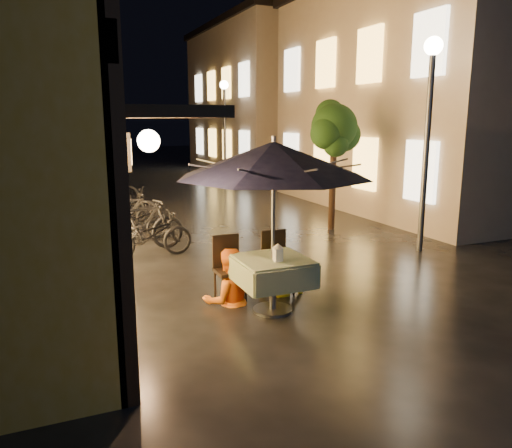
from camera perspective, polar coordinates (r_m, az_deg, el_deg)
name	(u,v)px	position (r m, az deg, el deg)	size (l,w,h in m)	color
ground	(351,303)	(7.64, 10.85, -8.85)	(90.00, 90.00, 0.00)	black
east_building_near	(442,95)	(16.95, 20.49, 13.64)	(7.30, 9.30, 6.80)	#BCAB98
east_building_far	(280,100)	(26.55, 2.82, 14.00)	(7.30, 10.30, 7.30)	#BCAB98
street_tree	(334,130)	(12.25, 8.96, 10.55)	(1.43, 1.20, 3.15)	black
streetlamp_near	(429,107)	(10.59, 19.19, 12.55)	(0.36, 0.36, 4.23)	#59595E
streetlamp_far	(224,113)	(21.11, -3.62, 12.52)	(0.36, 0.36, 4.23)	#59595E
cafe_table	(273,271)	(7.02, 1.93, -5.43)	(0.99, 0.99, 0.78)	#59595E
patio_umbrella	(274,160)	(6.72, 2.02, 7.38)	(2.67, 2.67, 2.46)	#59595E
cafe_chair_left	(228,264)	(7.54, -3.21, -4.60)	(0.42, 0.42, 0.97)	black
cafe_chair_right	(276,258)	(7.84, 2.31, -3.96)	(0.42, 0.42, 0.97)	black
table_lantern	(278,251)	(6.79, 2.51, -3.13)	(0.16, 0.16, 0.25)	white
person_orange	(228,250)	(7.32, -3.24, -2.95)	(0.78, 0.61, 1.61)	orange
person_yellow	(281,249)	(7.67, 2.83, -2.84)	(0.94, 0.54, 1.46)	yellow
bicycle_0	(149,235)	(9.98, -12.13, -1.26)	(0.60, 1.72, 0.90)	black
bicycle_1	(142,226)	(10.41, -12.94, -0.22)	(0.51, 1.82, 1.09)	black
bicycle_2	(136,224)	(11.30, -13.60, 0.06)	(0.56, 1.61, 0.85)	black
bicycle_3	(128,213)	(12.35, -14.42, 1.27)	(0.45, 1.60, 0.96)	black
bicycle_4	(124,205)	(13.48, -14.88, 2.06)	(0.62, 1.79, 0.94)	black
bicycle_5	(108,202)	(14.17, -16.53, 2.40)	(0.43, 1.53, 0.92)	black
bicycle_6	(109,192)	(16.05, -16.43, 3.56)	(0.65, 1.85, 0.97)	black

